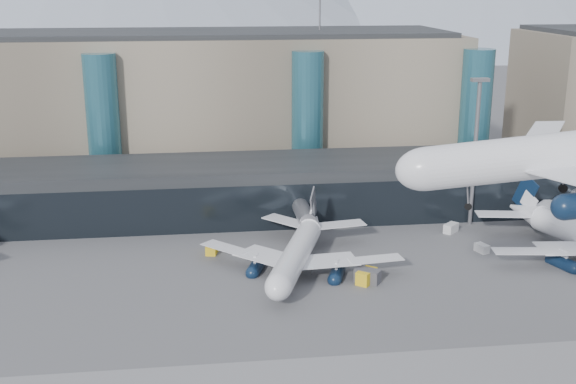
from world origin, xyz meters
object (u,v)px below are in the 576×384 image
object	(u,v)px
jet_parked_mid	(300,242)
veh_h	(366,276)
lightmast_mid	(475,144)
veh_c	(368,276)
veh_d	(451,228)
veh_b	(212,249)
veh_g	(482,248)

from	to	relation	value
jet_parked_mid	veh_h	world-z (taller)	jet_parked_mid
lightmast_mid	veh_c	bearing A→B (deg)	-136.16
lightmast_mid	veh_h	bearing A→B (deg)	-136.27
jet_parked_mid	veh_d	xyz separation A→B (m)	(27.61, 11.88, -3.15)
jet_parked_mid	veh_d	size ratio (longest dim) A/B	11.72
veh_d	veh_b	bearing A→B (deg)	144.52
lightmast_mid	veh_h	xyz separation A→B (m)	(-23.94, -22.90, -13.47)
lightmast_mid	veh_b	distance (m)	48.14
lightmast_mid	veh_g	size ratio (longest dim) A/B	11.27
lightmast_mid	veh_d	distance (m)	14.97
veh_h	lightmast_mid	bearing A→B (deg)	-6.75
veh_d	veh_g	xyz separation A→B (m)	(1.67, -9.56, -0.13)
jet_parked_mid	veh_g	size ratio (longest dim) A/B	14.24
lightmast_mid	veh_h	world-z (taller)	lightmast_mid
veh_c	veh_g	bearing A→B (deg)	60.77
veh_h	jet_parked_mid	bearing A→B (deg)	89.45
veh_c	veh_d	xyz separation A→B (m)	(18.92, 18.92, -0.19)
jet_parked_mid	veh_h	xyz separation A→B (m)	(8.49, -7.14, -2.98)
lightmast_mid	veh_c	xyz separation A→B (m)	(-23.73, -22.80, -13.44)
lightmast_mid	veh_g	bearing A→B (deg)	-103.16
veh_g	veh_h	bearing A→B (deg)	-85.29
veh_c	veh_g	xyz separation A→B (m)	(20.59, 9.36, -0.32)
jet_parked_mid	veh_d	world-z (taller)	jet_parked_mid
veh_b	veh_d	bearing A→B (deg)	-70.65
veh_b	veh_d	size ratio (longest dim) A/B	0.94
veh_g	veh_h	distance (m)	22.85
jet_parked_mid	veh_b	xyz separation A→B (m)	(-12.91, 7.04, -3.18)
lightmast_mid	veh_c	size ratio (longest dim) A/B	7.24
veh_b	veh_h	world-z (taller)	veh_h
veh_d	veh_c	bearing A→B (deg)	-177.31
veh_b	veh_c	distance (m)	25.78
veh_b	veh_c	bearing A→B (deg)	-110.56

